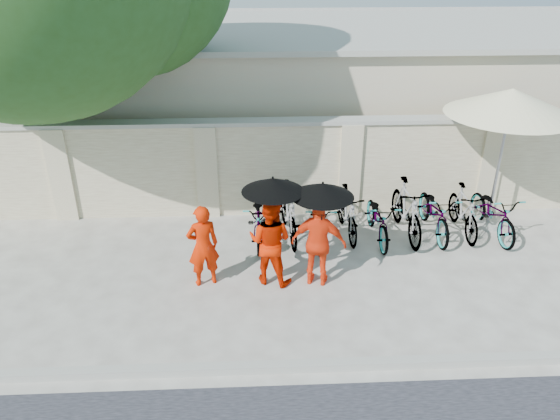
{
  "coord_description": "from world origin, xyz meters",
  "views": [
    {
      "loc": [
        0.03,
        -7.48,
        5.45
      ],
      "look_at": [
        0.43,
        1.08,
        1.1
      ],
      "focal_mm": 35.0,
      "sensor_mm": 36.0,
      "label": 1
    }
  ],
  "objects_px": {
    "monk_right": "(319,243)",
    "patio_umbrella": "(511,103)",
    "monk_center": "(270,241)",
    "monk_left": "(203,246)"
  },
  "relations": [
    {
      "from": "monk_right",
      "to": "patio_umbrella",
      "type": "height_order",
      "value": "patio_umbrella"
    },
    {
      "from": "monk_right",
      "to": "patio_umbrella",
      "type": "distance_m",
      "value": 4.6
    },
    {
      "from": "monk_center",
      "to": "monk_right",
      "type": "xyz_separation_m",
      "value": [
        0.82,
        -0.11,
        0.0
      ]
    },
    {
      "from": "monk_right",
      "to": "patio_umbrella",
      "type": "bearing_deg",
      "value": -138.72
    },
    {
      "from": "monk_center",
      "to": "patio_umbrella",
      "type": "height_order",
      "value": "patio_umbrella"
    },
    {
      "from": "monk_right",
      "to": "patio_umbrella",
      "type": "xyz_separation_m",
      "value": [
        3.77,
        1.91,
        1.82
      ]
    },
    {
      "from": "monk_left",
      "to": "monk_right",
      "type": "relative_size",
      "value": 0.94
    },
    {
      "from": "monk_left",
      "to": "patio_umbrella",
      "type": "height_order",
      "value": "patio_umbrella"
    },
    {
      "from": "monk_center",
      "to": "patio_umbrella",
      "type": "xyz_separation_m",
      "value": [
        4.59,
        1.8,
        1.82
      ]
    },
    {
      "from": "patio_umbrella",
      "to": "monk_right",
      "type": "bearing_deg",
      "value": -153.14
    }
  ]
}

